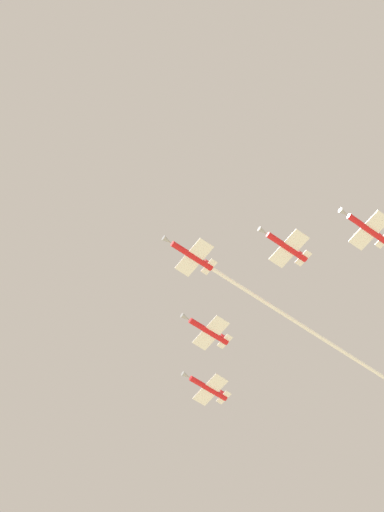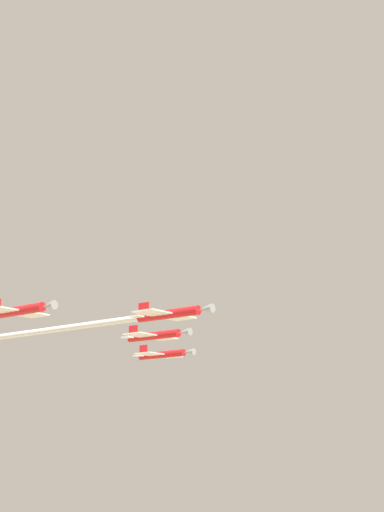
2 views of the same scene
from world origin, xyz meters
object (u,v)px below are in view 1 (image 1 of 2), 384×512
(jet_port_inner, at_px, (286,246))
(jet_starboard_outer, at_px, (207,388))
(jet_starboard_inner, at_px, (208,331))
(jet_port_outer, at_px, (366,228))
(jet_lead, at_px, (267,304))

(jet_port_inner, xyz_separation_m, jet_starboard_outer, (39.48, -15.63, 1.41))
(jet_starboard_inner, bearing_deg, jet_port_inner, 180.00)
(jet_port_outer, xyz_separation_m, jet_starboard_outer, (54.45, -7.35, 2.48))
(jet_starboard_inner, bearing_deg, jet_port_outer, -166.08)
(jet_lead, bearing_deg, jet_port_outer, -171.36)
(jet_starboard_inner, height_order, jet_starboard_outer, jet_starboard_outer)
(jet_starboard_inner, distance_m, jet_starboard_outer, 17.15)
(jet_port_inner, height_order, jet_starboard_inner, jet_starboard_inner)
(jet_starboard_inner, xyz_separation_m, jet_port_outer, (-42.21, -4.61, -1.41))
(jet_port_inner, relative_size, jet_starboard_outer, 1.00)
(jet_starboard_inner, bearing_deg, jet_lead, -156.27)
(jet_lead, bearing_deg, jet_starboard_inner, 23.73)
(jet_port_outer, bearing_deg, jet_lead, 8.64)
(jet_lead, relative_size, jet_starboard_outer, 5.32)
(jet_port_outer, height_order, jet_starboard_outer, jet_starboard_outer)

